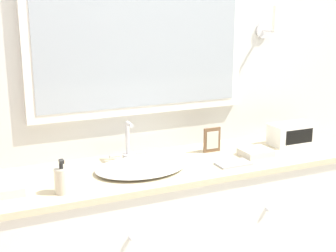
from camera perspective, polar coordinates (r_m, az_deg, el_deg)
wall_back at (r=2.55m, az=-1.38°, el=6.00°), size 8.00×0.18×2.55m
vanity_counter at (r=2.56m, az=1.42°, el=-13.81°), size 2.08×0.54×0.88m
sink_basin at (r=2.28m, az=-3.44°, el=-4.91°), size 0.45×0.38×0.21m
soap_bottle at (r=2.04m, az=-12.79°, el=-6.45°), size 0.07×0.07×0.15m
appliance_box at (r=2.77m, az=14.88°, el=-0.93°), size 0.26×0.13×0.12m
picture_frame at (r=2.55m, az=5.39°, el=-1.69°), size 0.10×0.01×0.13m
hand_towel_near_sink at (r=2.53m, az=10.64°, el=-3.18°), size 0.15×0.13×0.04m
hand_towel_far_corner at (r=2.11m, az=-19.76°, el=-7.41°), size 0.19×0.13×0.04m
metal_tray at (r=2.38m, az=7.97°, el=-4.55°), size 0.17×0.10×0.01m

